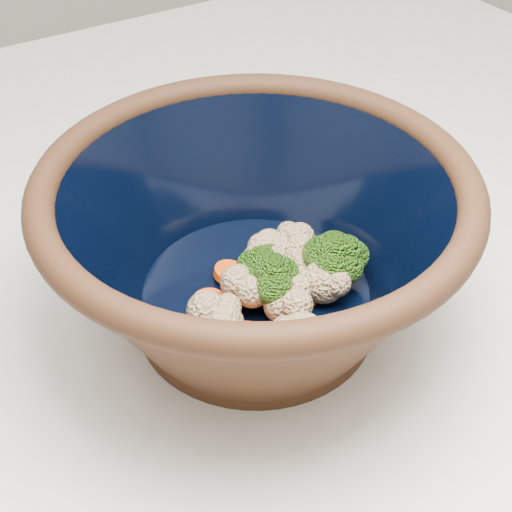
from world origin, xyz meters
TOP-DOWN VIEW (x-y plane):
  - mixing_bowl at (-0.04, -0.01)m, footprint 0.37×0.37m
  - vegetable_pile at (-0.03, -0.03)m, footprint 0.14×0.12m

SIDE VIEW (x-z plane):
  - vegetable_pile at x=-0.03m, z-range 0.93..0.98m
  - mixing_bowl at x=-0.04m, z-range 0.91..1.04m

